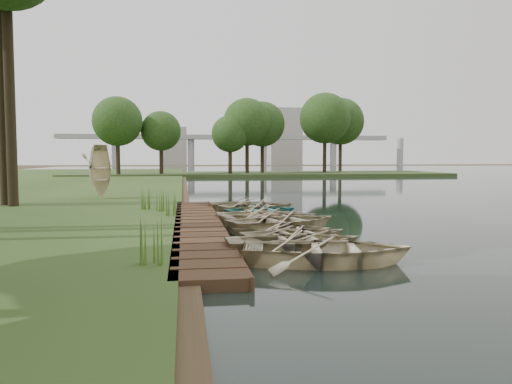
{
  "coord_description": "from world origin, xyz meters",
  "views": [
    {
      "loc": [
        -2.09,
        -17.0,
        2.54
      ],
      "look_at": [
        0.65,
        1.81,
        1.21
      ],
      "focal_mm": 35.0,
      "sensor_mm": 36.0,
      "label": 1
    }
  ],
  "objects": [
    {
      "name": "ground",
      "position": [
        0.0,
        0.0,
        0.0
      ],
      "size": [
        300.0,
        300.0,
        0.0
      ],
      "primitive_type": "plane",
      "color": "#3D2F1D"
    },
    {
      "name": "boardwalk",
      "position": [
        -1.6,
        0.0,
        0.15
      ],
      "size": [
        1.6,
        16.0,
        0.3
      ],
      "primitive_type": "cube",
      "color": "#392516",
      "rests_on": "ground"
    },
    {
      "name": "peninsula",
      "position": [
        8.0,
        50.0,
        0.23
      ],
      "size": [
        50.0,
        14.0,
        0.45
      ],
      "primitive_type": "cube",
      "color": "#32421D",
      "rests_on": "ground"
    },
    {
      "name": "far_trees",
      "position": [
        4.67,
        50.0,
        6.43
      ],
      "size": [
        45.6,
        5.6,
        8.8
      ],
      "color": "black",
      "rests_on": "peninsula"
    },
    {
      "name": "bridge",
      "position": [
        12.31,
        120.0,
        7.08
      ],
      "size": [
        95.9,
        4.0,
        8.6
      ],
      "color": "#A5A5A0",
      "rests_on": "ground"
    },
    {
      "name": "building_a",
      "position": [
        30.0,
        140.0,
        9.0
      ],
      "size": [
        10.0,
        8.0,
        18.0
      ],
      "primitive_type": "cube",
      "color": "#A5A5A0",
      "rests_on": "ground"
    },
    {
      "name": "building_b",
      "position": [
        -5.0,
        145.0,
        6.0
      ],
      "size": [
        8.0,
        8.0,
        12.0
      ],
      "primitive_type": "cube",
      "color": "#A5A5A0",
      "rests_on": "ground"
    },
    {
      "name": "rowboat_0",
      "position": [
        1.21,
        -5.89,
        0.46
      ],
      "size": [
        4.37,
        3.44,
        0.82
      ],
      "primitive_type": "imported",
      "rotation": [
        0.0,
        0.0,
        1.4
      ],
      "color": "#C7B690",
      "rests_on": "water"
    },
    {
      "name": "rowboat_1",
      "position": [
        0.77,
        -4.41,
        0.42
      ],
      "size": [
        3.72,
        2.75,
        0.74
      ],
      "primitive_type": "imported",
      "rotation": [
        0.0,
        0.0,
        1.62
      ],
      "color": "#C7B690",
      "rests_on": "water"
    },
    {
      "name": "rowboat_2",
      "position": [
        1.11,
        -3.03,
        0.38
      ],
      "size": [
        3.58,
        2.88,
        0.66
      ],
      "primitive_type": "imported",
      "rotation": [
        0.0,
        0.0,
        1.78
      ],
      "color": "#C7B690",
      "rests_on": "water"
    },
    {
      "name": "rowboat_3",
      "position": [
        0.93,
        -1.86,
        0.36
      ],
      "size": [
        3.44,
        2.79,
        0.63
      ],
      "primitive_type": "imported",
      "rotation": [
        0.0,
        0.0,
        1.34
      ],
      "color": "#C7B690",
      "rests_on": "water"
    },
    {
      "name": "rowboat_4",
      "position": [
        1.24,
        -0.63,
        0.45
      ],
      "size": [
        4.53,
        3.79,
        0.81
      ],
      "primitive_type": "imported",
      "rotation": [
        0.0,
        0.0,
        1.87
      ],
      "color": "#C7B690",
      "rests_on": "water"
    },
    {
      "name": "rowboat_5",
      "position": [
        1.06,
        0.76,
        0.42
      ],
      "size": [
        3.91,
        3.04,
        0.74
      ],
      "primitive_type": "imported",
      "rotation": [
        0.0,
        0.0,
        1.71
      ],
      "color": "#C7B690",
      "rests_on": "water"
    },
    {
      "name": "rowboat_6",
      "position": [
        0.82,
        1.79,
        0.4
      ],
      "size": [
        3.46,
        2.52,
        0.7
      ],
      "primitive_type": "imported",
      "rotation": [
        0.0,
        0.0,
        1.6
      ],
      "color": "#C7B690",
      "rests_on": "water"
    },
    {
      "name": "rowboat_7",
      "position": [
        1.16,
        3.59,
        0.37
      ],
      "size": [
        3.56,
        2.91,
        0.64
      ],
      "primitive_type": "imported",
      "rotation": [
        0.0,
        0.0,
        1.82
      ],
      "color": "#2C7C75",
      "rests_on": "water"
    },
    {
      "name": "rowboat_8",
      "position": [
        1.2,
        4.89,
        0.42
      ],
      "size": [
        4.13,
        3.46,
        0.73
      ],
      "primitive_type": "imported",
      "rotation": [
        0.0,
        0.0,
        1.87
      ],
      "color": "#C7B690",
      "rests_on": "water"
    },
    {
      "name": "rowboat_9",
      "position": [
        0.81,
        5.96,
        0.4
      ],
      "size": [
        3.53,
        2.6,
        0.71
      ],
      "primitive_type": "imported",
      "rotation": [
        0.0,
        0.0,
        1.52
      ],
      "color": "#C7B690",
      "rests_on": "water"
    },
    {
      "name": "stored_rowboat",
      "position": [
        -6.57,
        10.96,
        0.6
      ],
      "size": [
        3.56,
        3.49,
        0.6
      ],
      "primitive_type": "imported",
      "rotation": [
        3.14,
        0.0,
        0.85
      ],
      "color": "#C7B690",
      "rests_on": "bank"
    },
    {
      "name": "reeds_0",
      "position": [
        -2.76,
        -6.49,
        0.82
      ],
      "size": [
        0.6,
        0.6,
        1.04
      ],
      "primitive_type": "cone",
      "color": "#3F661E",
      "rests_on": "bank"
    },
    {
      "name": "reeds_1",
      "position": [
        -2.6,
        2.16,
        0.73
      ],
      "size": [
        0.6,
        0.6,
        0.86
      ],
      "primitive_type": "cone",
      "color": "#3F661E",
      "rests_on": "bank"
    },
    {
      "name": "reeds_2",
      "position": [
        -3.15,
        3.94,
        0.73
      ],
      "size": [
        0.6,
        0.6,
        0.86
      ],
      "primitive_type": "cone",
      "color": "#3F661E",
      "rests_on": "bank"
    },
    {
      "name": "reeds_3",
      "position": [
        -3.72,
        4.7,
        0.76
      ],
      "size": [
        0.6,
        0.6,
        0.91
      ],
      "primitive_type": "cone",
      "color": "#3F661E",
      "rests_on": "bank"
    }
  ]
}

